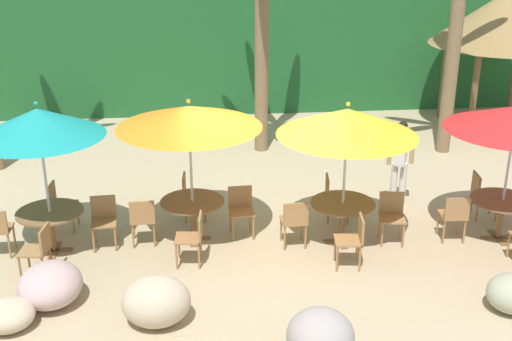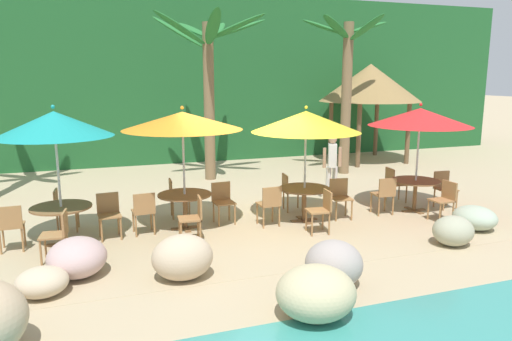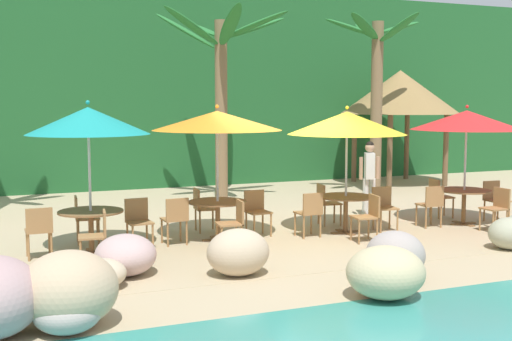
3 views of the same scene
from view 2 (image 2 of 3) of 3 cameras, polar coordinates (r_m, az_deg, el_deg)
name	(u,v)px [view 2 (image 2 of 3)]	position (r m, az deg, el deg)	size (l,w,h in m)	color
ground_plane	(241,226)	(10.16, -1.83, -6.61)	(120.00, 120.00, 0.00)	tan
terrace_deck	(241,226)	(10.16, -1.83, -6.58)	(18.00, 5.20, 0.01)	tan
foliage_backdrop	(168,79)	(18.46, -10.51, 10.68)	(28.00, 2.40, 6.00)	#1E5628
rock_seawall	(125,286)	(6.76, -15.31, -13.17)	(14.96, 3.46, 0.96)	#B18E8F
umbrella_teal	(54,124)	(9.30, -22.93, 5.12)	(2.06, 2.06, 2.61)	silver
dining_table_teal	(62,213)	(9.59, -22.18, -4.71)	(1.10, 1.10, 0.74)	brown
chair_teal_seaward	(109,212)	(9.75, -17.15, -4.74)	(0.45, 0.46, 0.87)	#9E7042
chair_teal_inland	(62,207)	(10.44, -22.11, -4.02)	(0.46, 0.45, 0.87)	#9E7042
chair_teal_left	(10,224)	(9.61, -27.24, -5.74)	(0.43, 0.43, 0.87)	#9E7042
chair_teal_right	(59,232)	(8.80, -22.48, -6.81)	(0.48, 0.47, 0.87)	#9E7042
umbrella_orange	(182,121)	(9.64, -8.77, 5.88)	(2.40, 2.40, 2.53)	silver
dining_table_orange	(185,200)	(9.92, -8.49, -3.48)	(1.10, 1.10, 0.74)	brown
chair_orange_seaward	(223,199)	(10.26, -4.00, -3.46)	(0.45, 0.45, 0.87)	#9E7042
chair_orange_inland	(176,195)	(10.75, -9.55, -2.92)	(0.45, 0.45, 0.87)	#9E7042
chair_orange_left	(144,210)	(9.70, -13.24, -4.61)	(0.44, 0.45, 0.87)	#9E7042
chair_orange_right	(194,216)	(9.14, -7.38, -5.38)	(0.47, 0.46, 0.87)	#9E7042
umbrella_yellow	(306,122)	(10.12, 5.97, 5.82)	(2.32, 2.32, 2.50)	silver
dining_table_yellow	(304,193)	(10.38, 5.80, -2.74)	(1.10, 1.10, 0.74)	brown
chair_yellow_seaward	(340,195)	(10.76, 10.00, -2.92)	(0.48, 0.48, 0.87)	#9E7042
chair_yellow_inland	(289,189)	(11.17, 4.00, -2.25)	(0.48, 0.47, 0.87)	#9E7042
chair_yellow_left	(270,203)	(9.97, 1.68, -3.87)	(0.44, 0.44, 0.87)	#9E7042
chair_yellow_right	(322,208)	(9.66, 7.90, -4.47)	(0.47, 0.47, 0.87)	#9E7042
umbrella_red	(420,117)	(11.45, 18.98, 6.04)	(2.31, 2.31, 2.52)	silver
dining_table_red	(415,185)	(11.69, 18.49, -1.70)	(1.10, 1.10, 0.74)	brown
chair_red_seaward	(444,187)	(12.27, 21.50, -1.79)	(0.44, 0.45, 0.87)	#9E7042
chair_red_inland	(393,182)	(12.38, 16.08, -1.34)	(0.47, 0.47, 0.87)	#9E7042
chair_red_left	(385,193)	(11.18, 15.10, -2.60)	(0.45, 0.45, 0.87)	#9E7042
chair_red_right	(445,198)	(11.15, 21.60, -3.05)	(0.44, 0.43, 0.87)	#9E7042
palm_tree_second	(208,63)	(14.46, -5.70, 12.60)	(3.57, 3.63, 4.90)	brown
palm_tree_third	(347,72)	(15.55, 10.75, 11.50)	(2.87, 2.88, 4.90)	brown
palapa_hut	(370,83)	(18.09, 13.46, 10.08)	(3.67, 3.67, 3.55)	brown
waiter_in_white	(332,162)	(12.19, 9.07, 1.04)	(0.52, 0.39, 1.70)	white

